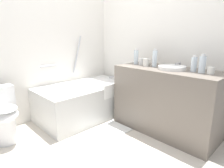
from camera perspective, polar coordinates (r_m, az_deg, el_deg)
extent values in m
plane|color=beige|center=(2.24, -7.31, -19.14)|extent=(3.60, 3.60, 0.00)
cube|color=silver|center=(2.94, -23.15, 14.60)|extent=(3.00, 0.10, 2.60)
cube|color=silver|center=(2.88, 14.59, 15.30)|extent=(0.10, 2.73, 2.60)
cube|color=silver|center=(2.98, -8.00, -4.95)|extent=(1.43, 0.80, 0.50)
cube|color=white|center=(2.91, -8.14, -1.02)|extent=(1.18, 0.57, 0.09)
cylinder|color=#B0B0B5|center=(3.24, -0.22, 2.17)|extent=(0.09, 0.03, 0.03)
cylinder|color=#B0B0B5|center=(3.20, -10.57, 8.85)|extent=(0.20, 0.03, 0.60)
cylinder|color=#B0B0B5|center=(2.96, -18.85, 5.23)|extent=(0.24, 0.03, 0.03)
cube|color=white|center=(2.72, -0.74, -2.22)|extent=(0.22, 0.03, 0.20)
cylinder|color=white|center=(2.58, -29.60, -11.60)|extent=(0.23, 0.23, 0.37)
ellipsoid|color=white|center=(2.47, -29.83, -8.10)|extent=(0.29, 0.37, 0.12)
ellipsoid|color=white|center=(2.44, -30.05, -6.48)|extent=(0.27, 0.35, 0.02)
cube|color=#6B6056|center=(2.54, 16.00, -4.82)|extent=(0.58, 1.31, 0.84)
cylinder|color=white|center=(2.39, 17.75, 4.76)|extent=(0.33, 0.33, 0.04)
cylinder|color=#A4A4A9|center=(2.57, 19.93, 5.39)|extent=(0.02, 0.02, 0.06)
cylinder|color=#A4A4A9|center=(2.51, 19.40, 5.93)|extent=(0.11, 0.02, 0.02)
cylinder|color=#A4A4A9|center=(2.55, 21.12, 4.95)|extent=(0.03, 0.03, 0.04)
cylinder|color=#A4A4A9|center=(2.60, 18.72, 5.33)|extent=(0.03, 0.03, 0.04)
cylinder|color=silver|center=(2.27, 25.78, 5.35)|extent=(0.07, 0.07, 0.18)
cylinder|color=white|center=(2.26, 26.07, 7.93)|extent=(0.04, 0.04, 0.02)
cylinder|color=silver|center=(2.33, 23.65, 5.51)|extent=(0.06, 0.06, 0.16)
cylinder|color=white|center=(2.32, 23.88, 7.79)|extent=(0.03, 0.03, 0.02)
cylinder|color=silver|center=(2.73, 7.35, 8.09)|extent=(0.06, 0.06, 0.20)
cylinder|color=white|center=(2.72, 7.42, 10.38)|extent=(0.03, 0.03, 0.02)
cylinder|color=silver|center=(2.53, 12.85, 7.54)|extent=(0.06, 0.06, 0.21)
cylinder|color=white|center=(2.52, 13.00, 10.19)|extent=(0.03, 0.03, 0.02)
cylinder|color=white|center=(2.67, 8.82, 6.74)|extent=(0.06, 0.06, 0.09)
cylinder|color=white|center=(2.25, 27.86, 3.65)|extent=(0.07, 0.07, 0.08)
cylinder|color=white|center=(2.55, 10.24, 6.48)|extent=(0.07, 0.07, 0.10)
cylinder|color=white|center=(2.64, 10.76, 6.49)|extent=(0.06, 0.06, 0.08)
cube|color=white|center=(2.54, -1.81, -14.45)|extent=(0.61, 0.39, 0.01)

